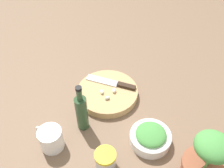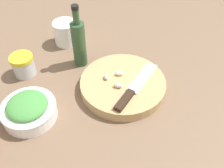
# 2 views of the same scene
# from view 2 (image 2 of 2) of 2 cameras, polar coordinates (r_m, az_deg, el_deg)

# --- Properties ---
(ground_plane) EXTENTS (5.00, 5.00, 0.00)m
(ground_plane) POSITION_cam_2_polar(r_m,az_deg,el_deg) (0.75, 0.32, -2.27)
(ground_plane) COLOR brown
(cutting_board) EXTENTS (0.26, 0.26, 0.03)m
(cutting_board) POSITION_cam_2_polar(r_m,az_deg,el_deg) (0.75, 2.48, -0.16)
(cutting_board) COLOR tan
(cutting_board) RESTS_ON ground_plane
(chef_knife) EXTENTS (0.10, 0.22, 0.01)m
(chef_knife) POSITION_cam_2_polar(r_m,az_deg,el_deg) (0.71, 5.10, -0.90)
(chef_knife) COLOR black
(chef_knife) RESTS_ON cutting_board
(garlic_cloves) EXTENTS (0.06, 0.07, 0.02)m
(garlic_cloves) POSITION_cam_2_polar(r_m,az_deg,el_deg) (0.73, 0.76, 1.21)
(garlic_cloves) COLOR silver
(garlic_cloves) RESTS_ON cutting_board
(herb_bowl) EXTENTS (0.15, 0.15, 0.06)m
(herb_bowl) POSITION_cam_2_polar(r_m,az_deg,el_deg) (0.71, -18.53, -5.51)
(herb_bowl) COLOR white
(herb_bowl) RESTS_ON ground_plane
(spice_jar) EXTENTS (0.07, 0.07, 0.07)m
(spice_jar) POSITION_cam_2_polar(r_m,az_deg,el_deg) (0.83, -19.62, 4.09)
(spice_jar) COLOR silver
(spice_jar) RESTS_ON ground_plane
(coffee_mug) EXTENTS (0.09, 0.11, 0.08)m
(coffee_mug) POSITION_cam_2_polar(r_m,az_deg,el_deg) (0.93, -10.47, 11.51)
(coffee_mug) COLOR white
(coffee_mug) RESTS_ON ground_plane
(oil_bottle) EXTENTS (0.04, 0.04, 0.21)m
(oil_bottle) POSITION_cam_2_polar(r_m,az_deg,el_deg) (0.80, -7.59, 9.39)
(oil_bottle) COLOR #2D4C2D
(oil_bottle) RESTS_ON ground_plane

